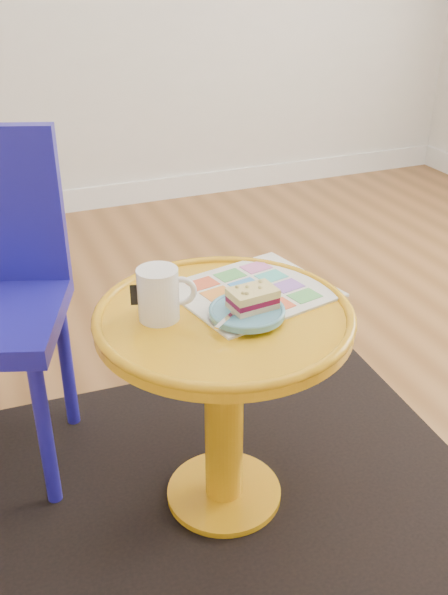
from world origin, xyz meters
name	(u,v)px	position (x,y,z in m)	size (l,w,h in m)	color
floor	(293,423)	(0.00, 0.00, 0.00)	(4.00, 4.00, 0.00)	brown
rug	(224,495)	(-0.30, -0.19, 0.00)	(1.30, 1.10, 0.01)	black
side_table	(224,371)	(-0.30, -0.19, 0.38)	(0.56, 0.56, 0.53)	orange
newspaper	(253,291)	(-0.20, -0.12, 0.54)	(0.33, 0.28, 0.01)	silver
mug	(159,293)	(-0.43, -0.16, 0.60)	(0.12, 0.09, 0.11)	white
plate	(247,312)	(-0.26, -0.23, 0.55)	(0.16, 0.16, 0.02)	#569AB6
cake_slice	(253,298)	(-0.25, -0.23, 0.58)	(0.10, 0.08, 0.04)	#D3BC8C
fork	(235,312)	(-0.29, -0.24, 0.56)	(0.12, 0.10, 0.00)	silver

